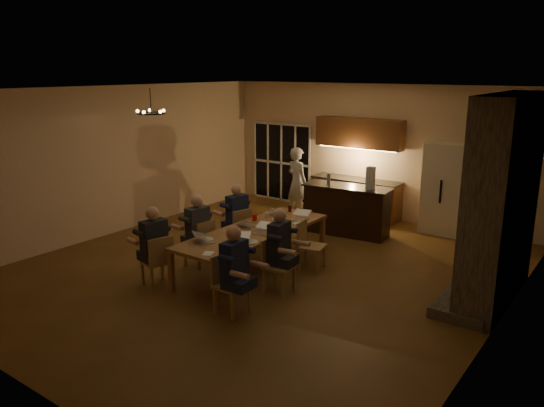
{
  "coord_description": "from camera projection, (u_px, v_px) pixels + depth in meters",
  "views": [
    {
      "loc": [
        5.46,
        -7.19,
        3.55
      ],
      "look_at": [
        0.01,
        0.3,
        1.18
      ],
      "focal_mm": 35.0,
      "sensor_mm": 36.0,
      "label": 1
    }
  ],
  "objects": [
    {
      "name": "back_wall",
      "position": [
        375.0,
        151.0,
        12.77
      ],
      "size": [
        8.0,
        0.04,
        3.2
      ],
      "primitive_type": "cube",
      "color": "beige",
      "rests_on": "ground"
    },
    {
      "name": "person_right_mid",
      "position": [
        279.0,
        250.0,
        8.6
      ],
      "size": [
        0.66,
        0.66,
        1.38
      ],
      "primitive_type": null,
      "rotation": [
        0.0,
        0.0,
        1.68
      ],
      "color": "#23262D",
      "rests_on": "ground"
    },
    {
      "name": "redcup_near",
      "position": [
        224.0,
        249.0,
        8.27
      ],
      "size": [
        0.09,
        0.09,
        0.12
      ],
      "primitive_type": "cylinder",
      "color": "red",
      "rests_on": "dining_table"
    },
    {
      "name": "laptop_f",
      "position": [
        300.0,
        214.0,
        10.03
      ],
      "size": [
        0.37,
        0.34,
        0.23
      ],
      "primitive_type": null,
      "rotation": [
        0.0,
        0.0,
        0.19
      ],
      "color": "silver",
      "rests_on": "dining_table"
    },
    {
      "name": "person_left_near",
      "position": [
        155.0,
        247.0,
        8.71
      ],
      "size": [
        0.71,
        0.71,
        1.38
      ],
      "primitive_type": null,
      "rotation": [
        0.0,
        0.0,
        -1.77
      ],
      "color": "#23262D",
      "rests_on": "ground"
    },
    {
      "name": "redcup_mid",
      "position": [
        255.0,
        217.0,
        10.01
      ],
      "size": [
        0.09,
        0.09,
        0.12
      ],
      "primitive_type": "cylinder",
      "color": "red",
      "rests_on": "dining_table"
    },
    {
      "name": "laptop_a",
      "position": [
        206.0,
        235.0,
        8.79
      ],
      "size": [
        0.42,
        0.42,
        0.23
      ],
      "primitive_type": null,
      "rotation": [
        0.0,
        0.0,
        2.5
      ],
      "color": "silver",
      "rests_on": "dining_table"
    },
    {
      "name": "mug_mid",
      "position": [
        274.0,
        221.0,
        9.81
      ],
      "size": [
        0.09,
        0.09,
        0.1
      ],
      "primitive_type": "cylinder",
      "color": "white",
      "rests_on": "dining_table"
    },
    {
      "name": "refrigerator",
      "position": [
        446.0,
        189.0,
        11.54
      ],
      "size": [
        0.9,
        0.68,
        2.0
      ],
      "primitive_type": "cube",
      "color": "beige",
      "rests_on": "ground"
    },
    {
      "name": "chair_right_near",
      "position": [
        232.0,
        285.0,
        7.82
      ],
      "size": [
        0.46,
        0.46,
        0.89
      ],
      "primitive_type": null,
      "rotation": [
        0.0,
        0.0,
        1.52
      ],
      "color": "tan",
      "rests_on": "ground"
    },
    {
      "name": "can_silver",
      "position": [
        231.0,
        236.0,
        8.9
      ],
      "size": [
        0.06,
        0.06,
        0.12
      ],
      "primitive_type": "cylinder",
      "color": "#B2B2B7",
      "rests_on": "dining_table"
    },
    {
      "name": "dining_table",
      "position": [
        254.0,
        250.0,
        9.54
      ],
      "size": [
        1.1,
        3.25,
        0.75
      ],
      "primitive_type": "cube",
      "color": "#A36641",
      "rests_on": "ground"
    },
    {
      "name": "laptop_d",
      "position": [
        263.0,
        228.0,
        9.2
      ],
      "size": [
        0.36,
        0.32,
        0.23
      ],
      "primitive_type": null,
      "rotation": [
        0.0,
        0.0,
        0.14
      ],
      "color": "silver",
      "rests_on": "dining_table"
    },
    {
      "name": "mug_back",
      "position": [
        267.0,
        215.0,
        10.24
      ],
      "size": [
        0.08,
        0.08,
        0.1
      ],
      "primitive_type": "cylinder",
      "color": "white",
      "rests_on": "dining_table"
    },
    {
      "name": "kitchenette",
      "position": [
        357.0,
        168.0,
        12.79
      ],
      "size": [
        2.24,
        0.68,
        2.4
      ],
      "primitive_type": null,
      "color": "brown",
      "rests_on": "ground"
    },
    {
      "name": "chair_left_near",
      "position": [
        156.0,
        260.0,
        8.82
      ],
      "size": [
        0.54,
        0.54,
        0.89
      ],
      "primitive_type": null,
      "rotation": [
        0.0,
        0.0,
        -1.85
      ],
      "color": "tan",
      "rests_on": "ground"
    },
    {
      "name": "chair_right_far",
      "position": [
        312.0,
        246.0,
        9.54
      ],
      "size": [
        0.52,
        0.52,
        0.89
      ],
      "primitive_type": null,
      "rotation": [
        0.0,
        0.0,
        1.77
      ],
      "color": "tan",
      "rests_on": "ground"
    },
    {
      "name": "left_wall",
      "position": [
        114.0,
        160.0,
        11.52
      ],
      "size": [
        0.04,
        9.0,
        3.2
      ],
      "primitive_type": "cube",
      "color": "beige",
      "rests_on": "ground"
    },
    {
      "name": "can_cola",
      "position": [
        290.0,
        209.0,
        10.63
      ],
      "size": [
        0.06,
        0.06,
        0.12
      ],
      "primitive_type": "cylinder",
      "color": "#3F0F0C",
      "rests_on": "dining_table"
    },
    {
      "name": "person_right_near",
      "position": [
        234.0,
        271.0,
        7.68
      ],
      "size": [
        0.62,
        0.62,
        1.38
      ],
      "primitive_type": null,
      "rotation": [
        0.0,
        0.0,
        1.61
      ],
      "color": "#1D284A",
      "rests_on": "ground"
    },
    {
      "name": "person_left_far",
      "position": [
        237.0,
        218.0,
        10.41
      ],
      "size": [
        0.69,
        0.69,
        1.38
      ],
      "primitive_type": null,
      "rotation": [
        0.0,
        0.0,
        -1.74
      ],
      "color": "#1D284A",
      "rests_on": "ground"
    },
    {
      "name": "fireplace",
      "position": [
        503.0,
        200.0,
        8.06
      ],
      "size": [
        0.58,
        2.5,
        3.2
      ],
      "primitive_type": "cube",
      "color": "#706758",
      "rests_on": "ground"
    },
    {
      "name": "plate_near",
      "position": [
        251.0,
        242.0,
        8.76
      ],
      "size": [
        0.26,
        0.26,
        0.02
      ],
      "primitive_type": "cylinder",
      "color": "white",
      "rests_on": "dining_table"
    },
    {
      "name": "chandelier",
      "position": [
        151.0,
        113.0,
        9.65
      ],
      "size": [
        0.52,
        0.52,
        0.03
      ],
      "primitive_type": "torus",
      "color": "black",
      "rests_on": "ceiling"
    },
    {
      "name": "plate_left",
      "position": [
        207.0,
        239.0,
        8.91
      ],
      "size": [
        0.23,
        0.23,
        0.02
      ],
      "primitive_type": "cylinder",
      "color": "white",
      "rests_on": "dining_table"
    },
    {
      "name": "bar_blender",
      "position": [
        370.0,
        178.0,
        11.06
      ],
      "size": [
        0.16,
        0.16,
        0.48
      ],
      "primitive_type": "cube",
      "rotation": [
        0.0,
        0.0,
        -0.05
      ],
      "color": "silver",
      "rests_on": "bar_island"
    },
    {
      "name": "french_doors",
      "position": [
        282.0,
        163.0,
        14.4
      ],
      "size": [
        1.86,
        0.08,
        2.1
      ],
      "primitive_type": "cube",
      "color": "black",
      "rests_on": "ground"
    },
    {
      "name": "notepad",
      "position": [
        208.0,
        254.0,
        8.22
      ],
      "size": [
        0.23,
        0.25,
        0.01
      ],
      "primitive_type": "cube",
      "rotation": [
        0.0,
        0.0,
        0.47
      ],
      "color": "white",
      "rests_on": "dining_table"
    },
    {
      "name": "laptop_c",
      "position": [
        247.0,
        220.0,
        9.67
      ],
      "size": [
        0.33,
        0.3,
        0.23
      ],
      "primitive_type": null,
      "rotation": [
        0.0,
        0.0,
        3.09
      ],
      "color": "silver",
      "rests_on": "dining_table"
    },
    {
      "name": "chair_right_mid",
      "position": [
        279.0,
        266.0,
        8.57
      ],
      "size": [
        0.47,
        0.47,
        0.89
      ],
      "primitive_type": null,
      "rotation": [
        0.0,
        0.0,
        1.65
      ],
      "color": "tan",
      "rests_on": "ground"
    },
    {
      "name": "right_wall",
      "position": [
        506.0,
        222.0,
        6.93
      ],
      "size": [
        0.04,
        9.0,
        3.2
      ],
      "primitive_type": "cube",
      "color": "beige",
      "rests_on": "ground"
    },
    {
      "name": "chair_left_far",
      "position": [
        236.0,
        230.0,
        10.49
      ],
      "size": [
        0.53,
        0.53,
        0.89
      ],
      "primitive_type": null,
      "rotation": [
        0.0,
        0.0,
        -1.82
      ],
      "color": "tan",
      "rests_on": "ground"
    },
    {
      "name": "floor",
      "position": [
        262.0,
        269.0,
        9.62
      ],
      "size": [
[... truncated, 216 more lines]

